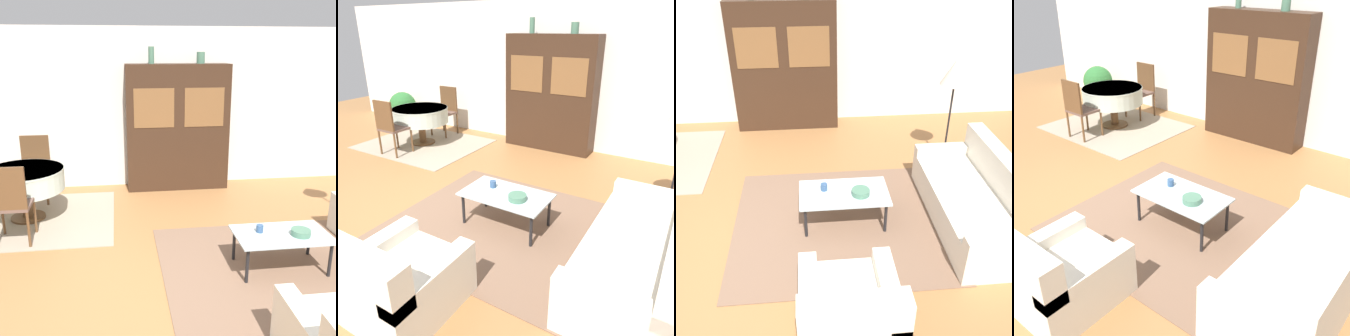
% 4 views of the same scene
% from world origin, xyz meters
% --- Properties ---
extents(ground_plane, '(14.00, 14.00, 0.00)m').
position_xyz_m(ground_plane, '(0.00, 0.00, 0.00)').
color(ground_plane, '#9E6B3D').
extents(wall_back, '(10.00, 0.06, 2.70)m').
position_xyz_m(wall_back, '(0.00, 3.63, 1.35)').
color(wall_back, silver).
rests_on(wall_back, ground_plane).
extents(area_rug, '(2.51, 2.27, 0.01)m').
position_xyz_m(area_rug, '(1.28, 0.52, 0.01)').
color(area_rug, brown).
rests_on(area_rug, ground_plane).
extents(dining_rug, '(2.30, 1.93, 0.01)m').
position_xyz_m(dining_rug, '(-1.64, 2.24, 0.01)').
color(dining_rug, gray).
rests_on(dining_rug, ground_plane).
extents(coffee_table, '(1.03, 0.59, 0.41)m').
position_xyz_m(coffee_table, '(1.33, 0.54, 0.38)').
color(coffee_table, black).
rests_on(coffee_table, area_rug).
extents(display_cabinet, '(1.72, 0.43, 2.11)m').
position_xyz_m(display_cabinet, '(0.62, 3.37, 1.06)').
color(display_cabinet, '#382316').
rests_on(display_cabinet, ground_plane).
extents(dining_table, '(1.10, 1.10, 0.73)m').
position_xyz_m(dining_table, '(-1.71, 2.28, 0.59)').
color(dining_table, brown).
rests_on(dining_table, dining_rug).
extents(dining_chair_near, '(0.44, 0.44, 1.02)m').
position_xyz_m(dining_chair_near, '(-1.71, 1.50, 0.58)').
color(dining_chair_near, brown).
rests_on(dining_chair_near, dining_rug).
extents(dining_chair_far, '(0.44, 0.44, 1.02)m').
position_xyz_m(dining_chair_far, '(-1.71, 3.05, 0.58)').
color(dining_chair_far, brown).
rests_on(dining_chair_far, dining_rug).
extents(cup, '(0.08, 0.08, 0.08)m').
position_xyz_m(cup, '(1.11, 0.61, 0.46)').
color(cup, '#33517A').
rests_on(cup, coffee_table).
extents(bowl, '(0.21, 0.21, 0.07)m').
position_xyz_m(bowl, '(1.52, 0.48, 0.45)').
color(bowl, '#4C7A60').
rests_on(bowl, coffee_table).
extents(vase_tall, '(0.09, 0.09, 0.27)m').
position_xyz_m(vase_tall, '(0.19, 3.37, 2.24)').
color(vase_tall, '#4C7A60').
rests_on(vase_tall, display_cabinet).
extents(vase_short, '(0.13, 0.13, 0.18)m').
position_xyz_m(vase_short, '(0.99, 3.37, 2.20)').
color(vase_short, '#4C7A60').
rests_on(vase_short, display_cabinet).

